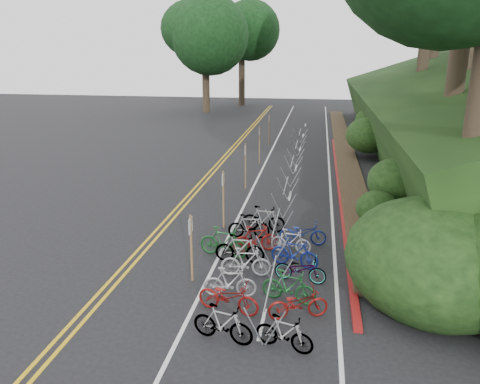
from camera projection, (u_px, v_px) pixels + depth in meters
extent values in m
plane|color=black|center=(176.00, 282.00, 15.33)|extent=(120.00, 120.00, 0.00)
cube|color=gold|center=(192.00, 191.00, 25.10)|extent=(0.12, 80.00, 0.01)
cube|color=gold|center=(197.00, 191.00, 25.05)|extent=(0.12, 80.00, 0.01)
cube|color=silver|center=(250.00, 194.00, 24.60)|extent=(0.12, 80.00, 0.01)
cube|color=silver|center=(331.00, 198.00, 23.94)|extent=(0.12, 80.00, 0.01)
cube|color=silver|center=(262.00, 324.00, 12.95)|extent=(0.10, 1.60, 0.01)
cube|color=silver|center=(280.00, 240.00, 18.61)|extent=(0.10, 1.60, 0.01)
cube|color=silver|center=(290.00, 196.00, 24.27)|extent=(0.10, 1.60, 0.01)
cube|color=silver|center=(296.00, 168.00, 29.93)|extent=(0.10, 1.60, 0.01)
cube|color=silver|center=(300.00, 149.00, 35.58)|extent=(0.10, 1.60, 0.01)
cube|color=silver|center=(303.00, 135.00, 41.24)|extent=(0.10, 1.60, 0.01)
cube|color=silver|center=(305.00, 125.00, 46.90)|extent=(0.10, 1.60, 0.01)
cube|color=maroon|center=(340.00, 187.00, 25.73)|extent=(0.25, 28.00, 0.10)
cube|color=black|center=(449.00, 115.00, 33.12)|extent=(12.32, 44.00, 9.11)
cube|color=#382819|center=(344.00, 150.00, 35.04)|extent=(1.40, 44.00, 0.16)
ellipsoid|color=#284C19|center=(393.00, 232.00, 16.72)|extent=(2.00, 2.80, 1.60)
ellipsoid|color=#284C19|center=(397.00, 182.00, 21.16)|extent=(2.60, 3.64, 2.08)
ellipsoid|color=#284C19|center=(403.00, 147.00, 26.49)|extent=(2.20, 3.08, 1.76)
ellipsoid|color=#284C19|center=(368.00, 135.00, 32.50)|extent=(3.00, 4.20, 2.40)
ellipsoid|color=#284C19|center=(370.00, 121.00, 38.00)|extent=(2.40, 3.36, 1.92)
ellipsoid|color=#284C19|center=(381.00, 107.00, 41.36)|extent=(2.80, 3.92, 2.24)
ellipsoid|color=#284C19|center=(377.00, 208.00, 19.62)|extent=(1.80, 2.52, 1.44)
ellipsoid|color=#284C19|center=(407.00, 126.00, 29.96)|extent=(3.20, 4.48, 2.56)
ellipsoid|color=black|center=(433.00, 259.00, 14.18)|extent=(5.28, 6.16, 3.52)
cylinder|color=#2D2319|center=(476.00, 136.00, 15.32)|extent=(0.86, 0.86, 6.72)
cylinder|color=#2D2319|center=(457.00, 69.00, 23.04)|extent=(0.91, 0.91, 7.75)
cylinder|color=#2D2319|center=(467.00, 44.00, 29.83)|extent=(0.97, 0.97, 8.79)
cylinder|color=#2D2319|center=(423.00, 60.00, 37.88)|extent=(0.89, 0.89, 7.24)
cylinder|color=#2D2319|center=(435.00, 45.00, 44.67)|extent=(0.94, 0.94, 8.27)
cylinder|color=#2D2319|center=(206.00, 84.00, 55.37)|extent=(0.86, 0.86, 6.72)
ellipsoid|color=black|center=(205.00, 29.00, 53.58)|extent=(9.19, 9.19, 8.73)
cylinder|color=#2D2319|center=(242.00, 82.00, 62.52)|extent=(0.83, 0.83, 6.20)
ellipsoid|color=black|center=(242.00, 38.00, 60.90)|extent=(8.04, 8.04, 7.64)
cylinder|color=#9398A1|center=(271.00, 280.00, 13.19)|extent=(0.05, 3.29, 0.05)
cylinder|color=#9398A1|center=(253.00, 326.00, 11.93)|extent=(0.53, 0.04, 1.04)
cylinder|color=#9398A1|center=(275.00, 328.00, 11.84)|extent=(0.53, 0.04, 1.04)
cylinder|color=#9398A1|center=(267.00, 272.00, 14.84)|extent=(0.53, 0.04, 1.04)
cylinder|color=#9398A1|center=(284.00, 273.00, 14.75)|extent=(0.53, 0.04, 1.04)
cylinder|color=#9398A1|center=(276.00, 222.00, 17.35)|extent=(0.05, 3.00, 0.05)
cylinder|color=#9398A1|center=(264.00, 251.00, 16.24)|extent=(0.58, 0.04, 1.13)
cylinder|color=#9398A1|center=(280.00, 252.00, 16.15)|extent=(0.58, 0.04, 1.13)
cylinder|color=#9398A1|center=(272.00, 223.00, 18.88)|extent=(0.58, 0.04, 1.13)
cylinder|color=#9398A1|center=(286.00, 224.00, 18.79)|extent=(0.58, 0.04, 1.13)
cylinder|color=#9398A1|center=(286.00, 185.00, 22.06)|extent=(0.05, 3.00, 0.05)
cylinder|color=#9398A1|center=(277.00, 206.00, 20.96)|extent=(0.58, 0.04, 1.13)
cylinder|color=#9398A1|center=(289.00, 206.00, 20.87)|extent=(0.58, 0.04, 1.13)
cylinder|color=#9398A1|center=(282.00, 188.00, 23.60)|extent=(0.58, 0.04, 1.13)
cylinder|color=#9398A1|center=(293.00, 189.00, 23.51)|extent=(0.58, 0.04, 1.13)
cylinder|color=#9398A1|center=(292.00, 161.00, 26.78)|extent=(0.05, 3.00, 0.05)
cylinder|color=#9398A1|center=(285.00, 177.00, 25.67)|extent=(0.58, 0.04, 1.13)
cylinder|color=#9398A1|center=(295.00, 177.00, 25.58)|extent=(0.58, 0.04, 1.13)
cylinder|color=#9398A1|center=(289.00, 165.00, 28.31)|extent=(0.58, 0.04, 1.13)
cylinder|color=#9398A1|center=(298.00, 165.00, 28.22)|extent=(0.58, 0.04, 1.13)
cylinder|color=#9398A1|center=(297.00, 144.00, 31.49)|extent=(0.05, 3.00, 0.05)
cylinder|color=#9398A1|center=(291.00, 157.00, 30.39)|extent=(0.58, 0.04, 1.13)
cylinder|color=#9398A1|center=(300.00, 157.00, 30.30)|extent=(0.58, 0.04, 1.13)
cylinder|color=#9398A1|center=(293.00, 148.00, 33.03)|extent=(0.58, 0.04, 1.13)
cylinder|color=#9398A1|center=(301.00, 149.00, 32.94)|extent=(0.58, 0.04, 1.13)
cylinder|color=#9398A1|center=(300.00, 132.00, 36.21)|extent=(0.05, 3.00, 0.05)
cylinder|color=#9398A1|center=(295.00, 143.00, 35.10)|extent=(0.58, 0.04, 1.13)
cylinder|color=#9398A1|center=(303.00, 143.00, 35.01)|extent=(0.58, 0.04, 1.13)
cylinder|color=#9398A1|center=(297.00, 136.00, 37.74)|extent=(0.58, 0.04, 1.13)
cylinder|color=#9398A1|center=(304.00, 136.00, 37.65)|extent=(0.58, 0.04, 1.13)
cylinder|color=brown|center=(191.00, 248.00, 15.09)|extent=(0.08, 0.08, 2.28)
cube|color=silver|center=(191.00, 226.00, 14.85)|extent=(0.02, 0.40, 0.50)
cylinder|color=brown|center=(223.00, 200.00, 19.58)|extent=(0.08, 0.08, 2.50)
cube|color=silver|center=(223.00, 179.00, 19.32)|extent=(0.02, 0.40, 0.50)
cylinder|color=brown|center=(245.00, 166.00, 25.24)|extent=(0.08, 0.08, 2.50)
cube|color=silver|center=(246.00, 150.00, 24.98)|extent=(0.02, 0.40, 0.50)
cylinder|color=brown|center=(259.00, 145.00, 30.90)|extent=(0.08, 0.08, 2.50)
cube|color=silver|center=(260.00, 131.00, 30.64)|extent=(0.02, 0.40, 0.50)
cylinder|color=brown|center=(269.00, 130.00, 36.56)|extent=(0.08, 0.08, 2.50)
cube|color=silver|center=(269.00, 118.00, 36.29)|extent=(0.02, 0.40, 0.50)
imported|color=#144C1E|center=(224.00, 242.00, 17.05)|extent=(0.90, 1.95, 1.13)
imported|color=slate|center=(223.00, 324.00, 12.08)|extent=(0.87, 1.76, 1.02)
imported|color=slate|center=(284.00, 333.00, 11.75)|extent=(0.86, 1.61, 0.93)
imported|color=maroon|center=(228.00, 297.00, 13.43)|extent=(1.03, 1.97, 0.98)
imported|color=maroon|center=(298.00, 303.00, 13.13)|extent=(1.14, 1.85, 0.92)
imported|color=#9E9EA3|center=(230.00, 282.00, 14.26)|extent=(0.61, 1.67, 0.98)
imported|color=#144C1E|center=(289.00, 286.00, 13.97)|extent=(0.88, 1.76, 1.02)
imported|color=#9E9EA3|center=(246.00, 262.00, 15.57)|extent=(0.65, 1.74, 1.02)
imported|color=slate|center=(300.00, 269.00, 15.21)|extent=(0.86, 1.78, 0.90)
imported|color=slate|center=(240.00, 249.00, 16.55)|extent=(0.54, 1.79, 1.07)
imported|color=navy|center=(295.00, 253.00, 16.22)|extent=(0.99, 1.81, 1.05)
imported|color=maroon|center=(255.00, 239.00, 17.44)|extent=(1.10, 1.79, 1.04)
imported|color=#9E9EA3|center=(291.00, 241.00, 17.39)|extent=(0.64, 1.58, 0.92)
imported|color=slate|center=(249.00, 226.00, 18.72)|extent=(0.58, 1.70, 1.01)
imported|color=navy|center=(303.00, 233.00, 18.13)|extent=(0.65, 1.83, 0.96)
imported|color=slate|center=(264.00, 219.00, 19.40)|extent=(0.66, 1.86, 1.10)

